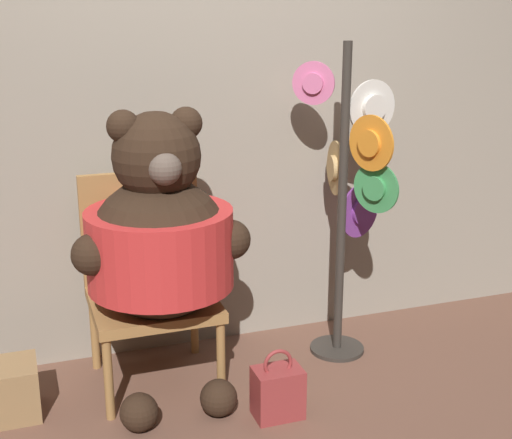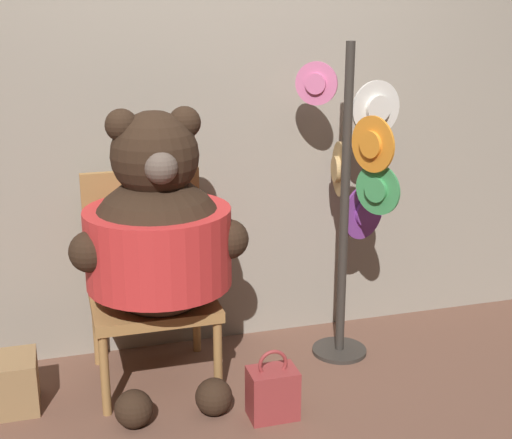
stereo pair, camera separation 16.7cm
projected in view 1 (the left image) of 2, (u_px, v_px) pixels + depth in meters
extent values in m
plane|color=brown|center=(246.00, 407.00, 3.19)|extent=(14.00, 14.00, 0.00)
cube|color=gray|center=(197.00, 111.00, 3.52)|extent=(8.00, 0.10, 2.45)
cylinder|color=#9E703D|center=(109.00, 379.00, 3.05)|extent=(0.04, 0.04, 0.38)
cylinder|color=#9E703D|center=(221.00, 361.00, 3.21)|extent=(0.04, 0.04, 0.38)
cylinder|color=#9E703D|center=(95.00, 332.00, 3.48)|extent=(0.04, 0.04, 0.38)
cylinder|color=#9E703D|center=(194.00, 318.00, 3.64)|extent=(0.04, 0.04, 0.38)
cube|color=#9E703D|center=(153.00, 304.00, 3.28)|extent=(0.56, 0.54, 0.05)
cube|color=#9E703D|center=(140.00, 227.00, 3.43)|extent=(0.56, 0.04, 0.54)
sphere|color=black|center=(160.00, 248.00, 3.13)|extent=(0.63, 0.63, 0.63)
cylinder|color=red|center=(160.00, 248.00, 3.13)|extent=(0.65, 0.65, 0.35)
sphere|color=black|center=(156.00, 156.00, 3.01)|extent=(0.38, 0.38, 0.38)
sphere|color=black|center=(123.00, 126.00, 2.93)|extent=(0.14, 0.14, 0.14)
sphere|color=black|center=(186.00, 123.00, 3.02)|extent=(0.14, 0.14, 0.14)
sphere|color=brown|center=(165.00, 168.00, 2.87)|extent=(0.14, 0.14, 0.14)
sphere|color=black|center=(92.00, 255.00, 2.96)|extent=(0.18, 0.18, 0.18)
sphere|color=black|center=(231.00, 240.00, 3.15)|extent=(0.18, 0.18, 0.18)
sphere|color=black|center=(139.00, 412.00, 3.00)|extent=(0.17, 0.17, 0.17)
sphere|color=black|center=(219.00, 398.00, 3.11)|extent=(0.17, 0.17, 0.17)
cylinder|color=#332D28|center=(337.00, 348.00, 3.71)|extent=(0.28, 0.28, 0.02)
cylinder|color=#332D28|center=(342.00, 205.00, 3.49)|extent=(0.04, 0.04, 1.57)
cylinder|color=#D16693|center=(313.00, 83.00, 3.37)|extent=(0.17, 0.13, 0.21)
cylinder|color=#D16693|center=(313.00, 83.00, 3.37)|extent=(0.10, 0.09, 0.10)
cylinder|color=#7A388E|center=(360.00, 211.00, 3.59)|extent=(0.26, 0.11, 0.28)
cylinder|color=#7A388E|center=(360.00, 211.00, 3.59)|extent=(0.14, 0.10, 0.13)
cylinder|color=tan|center=(336.00, 168.00, 3.56)|extent=(0.05, 0.27, 0.27)
cylinder|color=tan|center=(336.00, 168.00, 3.56)|extent=(0.08, 0.14, 0.13)
cylinder|color=silver|center=(372.00, 108.00, 3.43)|extent=(0.27, 0.06, 0.27)
cylinder|color=silver|center=(372.00, 108.00, 3.43)|extent=(0.14, 0.08, 0.13)
cylinder|color=orange|center=(371.00, 143.00, 3.27)|extent=(0.10, 0.25, 0.26)
cylinder|color=orange|center=(371.00, 143.00, 3.27)|extent=(0.09, 0.13, 0.13)
cylinder|color=#3D9351|center=(376.00, 188.00, 3.34)|extent=(0.13, 0.22, 0.24)
cylinder|color=#3D9351|center=(376.00, 188.00, 3.34)|extent=(0.10, 0.13, 0.12)
cube|color=maroon|center=(278.00, 393.00, 3.09)|extent=(0.21, 0.15, 0.23)
torus|color=maroon|center=(278.00, 363.00, 3.05)|extent=(0.13, 0.02, 0.13)
cube|color=#937047|center=(10.00, 390.00, 3.10)|extent=(0.24, 0.24, 0.24)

